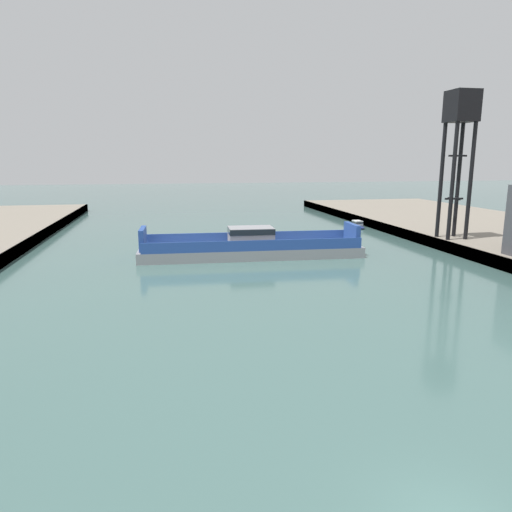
# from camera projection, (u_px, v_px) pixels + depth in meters

# --- Properties ---
(chain_ferry) EXTENTS (23.79, 6.78, 3.30)m
(chain_ferry) POSITION_uv_depth(u_px,v_px,m) (251.00, 247.00, 49.78)
(chain_ferry) COLOR #939399
(chain_ferry) RESTS_ON ground
(moored_boat_near_right) EXTENTS (1.67, 4.95, 1.12)m
(moored_boat_near_right) POSITION_uv_depth(u_px,v_px,m) (357.00, 225.00, 71.09)
(moored_boat_near_right) COLOR navy
(moored_boat_near_right) RESTS_ON ground
(crane_tower) EXTENTS (2.89, 2.89, 16.39)m
(crane_tower) POSITION_uv_depth(u_px,v_px,m) (460.00, 127.00, 51.39)
(crane_tower) COLOR black
(crane_tower) RESTS_ON quay_right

